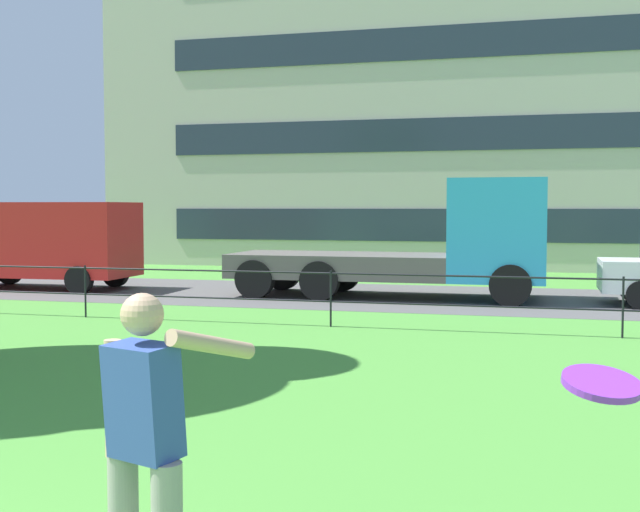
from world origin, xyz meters
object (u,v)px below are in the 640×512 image
(flatbed_truck_far_left, at_px, (433,246))
(apartment_building_background, at_px, (606,67))
(frisbee, at_px, (602,384))
(person_thrower, at_px, (146,443))
(panel_van_right, at_px, (39,240))

(flatbed_truck_far_left, bearing_deg, apartment_building_background, 73.99)
(frisbee, bearing_deg, flatbed_truck_far_left, 99.42)
(apartment_building_background, bearing_deg, person_thrower, -97.55)
(person_thrower, distance_m, apartment_building_background, 32.97)
(apartment_building_background, bearing_deg, flatbed_truck_far_left, -106.01)
(person_thrower, distance_m, panel_van_right, 18.46)
(person_thrower, bearing_deg, flatbed_truck_far_left, 91.99)
(person_thrower, xyz_separation_m, apartment_building_background, (4.24, 31.97, 6.87))
(flatbed_truck_far_left, distance_m, apartment_building_background, 18.49)
(panel_van_right, distance_m, flatbed_truck_far_left, 10.20)
(frisbee, height_order, apartment_building_background, apartment_building_background)
(frisbee, height_order, flatbed_truck_far_left, flatbed_truck_far_left)
(panel_van_right, xyz_separation_m, flatbed_truck_far_left, (10.19, 0.33, -0.05))
(person_thrower, xyz_separation_m, flatbed_truck_far_left, (-0.53, 15.35, 0.31))
(person_thrower, distance_m, frisbee, 2.40)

